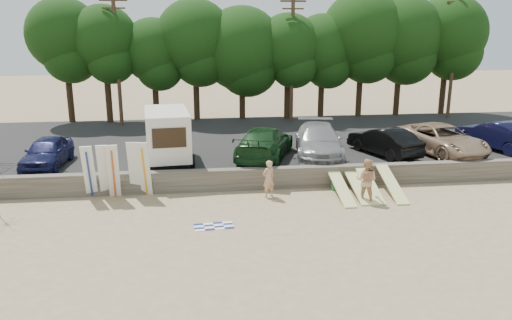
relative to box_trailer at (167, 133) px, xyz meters
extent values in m
plane|color=tan|center=(6.31, -5.72, -2.18)|extent=(120.00, 120.00, 0.00)
cube|color=#6B6356|center=(6.31, -2.72, -1.68)|extent=(44.00, 0.50, 1.00)
cube|color=#282828|center=(6.31, 4.78, -1.83)|extent=(44.00, 14.50, 0.70)
cylinder|color=#382616|center=(-7.39, 11.88, 0.58)|extent=(0.44, 0.44, 4.12)
sphere|color=#1E4112|center=(-7.39, 11.88, 4.60)|extent=(5.10, 5.10, 5.10)
cylinder|color=#382616|center=(-4.65, 11.44, 0.49)|extent=(0.44, 0.44, 3.94)
sphere|color=#1E4112|center=(-4.65, 11.44, 4.34)|extent=(4.64, 4.64, 4.64)
cylinder|color=#382616|center=(-1.39, 11.88, 0.21)|extent=(0.44, 0.44, 3.39)
sphere|color=#1E4112|center=(-1.39, 11.88, 3.52)|extent=(4.53, 4.53, 4.53)
cylinder|color=#382616|center=(1.55, 11.88, 0.49)|extent=(0.44, 0.44, 3.93)
sphere|color=#1E4112|center=(1.55, 11.88, 4.33)|extent=(5.56, 5.56, 5.56)
cylinder|color=#382616|center=(4.92, 11.88, 0.23)|extent=(0.44, 0.44, 3.43)
sphere|color=#1E4112|center=(4.92, 11.88, 3.58)|extent=(6.08, 6.08, 6.08)
cylinder|color=#382616|center=(8.21, 11.38, 0.29)|extent=(0.44, 0.44, 3.54)
sphere|color=#1E4112|center=(8.21, 11.38, 3.75)|extent=(4.74, 4.74, 4.74)
cylinder|color=#382616|center=(10.90, 11.88, 0.25)|extent=(0.44, 0.44, 3.47)
sphere|color=#1E4112|center=(10.90, 11.88, 3.65)|extent=(4.88, 4.88, 4.88)
cylinder|color=#382616|center=(13.82, 11.75, 0.61)|extent=(0.44, 0.44, 4.18)
sphere|color=#1E4112|center=(13.82, 11.75, 4.70)|extent=(6.09, 6.09, 6.09)
cylinder|color=#382616|center=(16.88, 11.88, 0.53)|extent=(0.44, 0.44, 4.02)
sphere|color=#1E4112|center=(16.88, 11.88, 4.46)|extent=(6.03, 6.03, 6.03)
cylinder|color=#382616|center=(20.58, 11.88, 0.60)|extent=(0.44, 0.44, 4.17)
sphere|color=#1E4112|center=(20.58, 11.88, 4.67)|extent=(5.68, 5.68, 5.68)
cylinder|color=#473321|center=(-3.69, 10.28, 3.02)|extent=(0.26, 0.26, 9.00)
cube|color=#473321|center=(-3.69, 10.28, 6.82)|extent=(1.80, 0.12, 0.12)
cube|color=#473321|center=(-3.69, 10.28, 6.32)|extent=(1.50, 0.10, 0.10)
cylinder|color=#473321|center=(8.31, 10.28, 3.02)|extent=(0.26, 0.26, 9.00)
cube|color=#473321|center=(8.31, 10.28, 6.82)|extent=(1.80, 0.12, 0.12)
cube|color=#473321|center=(8.31, 10.28, 6.32)|extent=(1.50, 0.10, 0.10)
cylinder|color=#473321|center=(20.31, 10.28, 3.02)|extent=(0.26, 0.26, 9.00)
cube|color=#473321|center=(20.31, 10.28, 6.82)|extent=(1.80, 0.12, 0.12)
cube|color=#473321|center=(20.31, 10.28, 6.32)|extent=(1.50, 0.10, 0.10)
cube|color=silver|center=(0.00, 0.01, 0.02)|extent=(2.47, 4.33, 2.28)
cube|color=black|center=(0.21, -2.08, 0.23)|extent=(1.55, 0.20, 0.93)
cylinder|color=black|center=(-0.95, -1.44, -1.14)|extent=(0.27, 0.70, 0.68)
cylinder|color=black|center=(1.22, -1.23, -1.14)|extent=(0.27, 0.70, 0.68)
cylinder|color=black|center=(-1.22, 1.24, -1.14)|extent=(0.27, 0.70, 0.68)
cylinder|color=black|center=(0.95, 1.46, -1.14)|extent=(0.27, 0.70, 0.68)
imported|color=#11143E|center=(-5.82, -0.16, -0.75)|extent=(1.91, 4.37, 1.46)
imported|color=#123416|center=(4.97, 0.15, -0.66)|extent=(4.09, 6.07, 1.63)
imported|color=gray|center=(7.85, 0.22, -0.66)|extent=(3.23, 5.99, 1.65)
imported|color=black|center=(11.40, 0.06, -0.74)|extent=(3.02, 4.77, 1.48)
imported|color=#9D7F64|center=(14.57, -0.05, -0.70)|extent=(3.80, 6.08, 1.57)
imported|color=black|center=(18.17, 0.56, -0.69)|extent=(3.09, 5.09, 1.58)
cube|color=white|center=(-3.24, -3.27, -0.93)|extent=(0.55, 0.87, 2.50)
cube|color=white|center=(-2.61, -3.23, -0.93)|extent=(0.56, 0.83, 2.51)
cube|color=white|center=(-2.20, -3.33, -0.92)|extent=(0.58, 0.79, 2.52)
cube|color=white|center=(-1.33, -3.11, -0.90)|extent=(0.53, 0.63, 2.55)
cube|color=white|center=(-0.88, -3.20, -0.90)|extent=(0.59, 0.67, 2.56)
cube|color=#DFDC8C|center=(7.82, -4.37, -1.78)|extent=(0.56, 2.92, 0.81)
cube|color=#DFDC8C|center=(8.62, -4.16, -1.76)|extent=(0.56, 2.92, 0.85)
cube|color=#DFDC8C|center=(9.15, -4.21, -1.69)|extent=(0.56, 2.88, 0.99)
cube|color=#DFDC8C|center=(10.15, -4.30, -1.66)|extent=(0.56, 2.86, 1.03)
imported|color=tan|center=(4.57, -3.94, -1.33)|extent=(0.74, 0.65, 1.69)
imported|color=tan|center=(8.68, -5.05, -1.22)|extent=(1.19, 1.13, 1.93)
cube|color=#238343|center=(7.84, -3.32, -2.02)|extent=(0.40, 0.32, 0.32)
cube|color=#DB4F19|center=(8.86, -3.42, -2.07)|extent=(0.36, 0.32, 0.22)
plane|color=white|center=(2.01, -7.03, -2.17)|extent=(1.63, 1.63, 0.00)
camera|label=1|loc=(1.46, -24.84, 5.30)|focal=35.00mm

